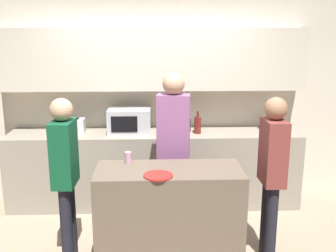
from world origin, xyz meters
TOP-DOWN VIEW (x-y plane):
  - back_wall at (0.00, 1.66)m, footprint 6.40×0.40m
  - back_counter at (0.00, 1.39)m, footprint 3.60×0.62m
  - kitchen_island at (0.13, 0.10)m, footprint 1.36×0.58m
  - microwave at (-0.30, 1.40)m, footprint 0.52×0.39m
  - toaster at (-0.98, 1.41)m, footprint 0.26×0.16m
  - potted_plant at (1.44, 1.41)m, footprint 0.14×0.14m
  - bottle_0 at (0.33, 1.31)m, footprint 0.08×0.08m
  - bottle_1 at (0.43, 1.42)m, footprint 0.06×0.06m
  - bottle_2 at (0.54, 1.33)m, footprint 0.09×0.09m
  - plate_on_island at (0.03, -0.09)m, footprint 0.26×0.26m
  - cup_0 at (-0.25, 0.28)m, footprint 0.07×0.07m
  - person_left at (1.09, 0.09)m, footprint 0.21×0.34m
  - person_center at (-0.83, 0.13)m, footprint 0.21×0.35m
  - person_right at (0.20, 0.65)m, footprint 0.36×0.23m

SIDE VIEW (x-z plane):
  - kitchen_island at x=0.13m, z-range 0.00..0.91m
  - back_counter at x=0.00m, z-range 0.00..0.93m
  - plate_on_island at x=0.03m, z-range 0.91..0.93m
  - person_center at x=-0.83m, z-range 0.14..1.72m
  - person_left at x=1.09m, z-range 0.14..1.73m
  - cup_0 at x=-0.25m, z-range 0.91..1.03m
  - bottle_1 at x=0.43m, z-range 0.91..1.13m
  - bottle_0 at x=0.33m, z-range 0.91..1.14m
  - toaster at x=-0.98m, z-range 0.93..1.12m
  - bottle_2 at x=0.54m, z-range 0.90..1.18m
  - person_right at x=0.20m, z-range 0.18..1.93m
  - microwave at x=-0.30m, z-range 0.93..1.23m
  - potted_plant at x=1.44m, z-range 0.93..1.33m
  - back_wall at x=0.00m, z-range 0.19..2.89m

